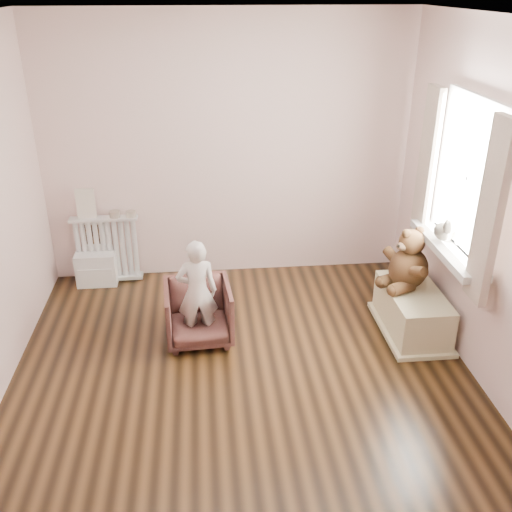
{
  "coord_description": "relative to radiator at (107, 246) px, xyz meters",
  "views": [
    {
      "loc": [
        -0.25,
        -3.65,
        2.79
      ],
      "look_at": [
        0.15,
        0.45,
        0.8
      ],
      "focal_mm": 40.0,
      "sensor_mm": 36.0,
      "label": 1
    }
  ],
  "objects": [
    {
      "name": "curtain_left",
      "position": [
        2.89,
        -1.95,
        1.0
      ],
      "size": [
        0.06,
        0.26,
        1.3
      ],
      "primitive_type": "cube",
      "color": "beige",
      "rests_on": "right_wall"
    },
    {
      "name": "radiator",
      "position": [
        0.0,
        0.0,
        0.0
      ],
      "size": [
        0.66,
        0.12,
        0.7
      ],
      "primitive_type": "cube",
      "color": "silver",
      "rests_on": "floor"
    },
    {
      "name": "teddy_bear",
      "position": [
        2.72,
        -1.12,
        0.28
      ],
      "size": [
        0.53,
        0.47,
        0.54
      ],
      "primitive_type": null,
      "rotation": [
        0.0,
        0.0,
        0.36
      ],
      "color": "#321E0E",
      "rests_on": "toy_bench"
    },
    {
      "name": "toy_vanity",
      "position": [
        -0.11,
        -0.03,
        -0.11
      ],
      "size": [
        0.4,
        0.28,
        0.62
      ],
      "primitive_type": "cube",
      "color": "silver",
      "rests_on": "floor"
    },
    {
      "name": "right_wall",
      "position": [
        3.04,
        -1.68,
        0.91
      ],
      "size": [
        0.02,
        3.6,
        2.6
      ],
      "primitive_type": "cube",
      "color": "silver",
      "rests_on": "ground"
    },
    {
      "name": "floor",
      "position": [
        1.24,
        -1.68,
        -0.39
      ],
      "size": [
        3.6,
        3.6,
        0.01
      ],
      "primitive_type": "cube",
      "color": "black",
      "rests_on": "ground"
    },
    {
      "name": "curtain_right",
      "position": [
        2.89,
        -0.81,
        1.0
      ],
      "size": [
        0.06,
        0.26,
        1.3
      ],
      "primitive_type": "cube",
      "color": "beige",
      "rests_on": "right_wall"
    },
    {
      "name": "child",
      "position": [
        0.91,
        -1.22,
        0.09
      ],
      "size": [
        0.35,
        0.25,
        0.93
      ],
      "primitive_type": "imported",
      "rotation": [
        0.0,
        0.0,
        3.21
      ],
      "color": "silver",
      "rests_on": "armchair"
    },
    {
      "name": "window",
      "position": [
        3.0,
        -1.38,
        1.06
      ],
      "size": [
        0.03,
        0.9,
        1.1
      ],
      "primitive_type": "cube",
      "color": "white",
      "rests_on": "right_wall"
    },
    {
      "name": "toy_bench",
      "position": [
        2.76,
        -1.22,
        -0.19
      ],
      "size": [
        0.44,
        0.84,
        0.39
      ],
      "primitive_type": "cube",
      "color": "beige",
      "rests_on": "floor"
    },
    {
      "name": "window_sill",
      "position": [
        2.91,
        -1.38,
        0.48
      ],
      "size": [
        0.22,
        1.1,
        0.06
      ],
      "primitive_type": "cube",
      "color": "silver",
      "rests_on": "right_wall"
    },
    {
      "name": "back_wall",
      "position": [
        1.24,
        0.12,
        0.91
      ],
      "size": [
        3.6,
        0.02,
        2.6
      ],
      "primitive_type": "cube",
      "color": "silver",
      "rests_on": "ground"
    },
    {
      "name": "plush_cat",
      "position": [
        2.9,
        -1.3,
        0.61
      ],
      "size": [
        0.2,
        0.28,
        0.21
      ],
      "primitive_type": null,
      "rotation": [
        0.0,
        0.0,
        -0.19
      ],
      "color": "slate",
      "rests_on": "window_sill"
    },
    {
      "name": "tin_b",
      "position": [
        0.27,
        0.0,
        0.33
      ],
      "size": [
        0.1,
        0.1,
        0.06
      ],
      "primitive_type": "cylinder",
      "color": "#A59E8C",
      "rests_on": "radiator"
    },
    {
      "name": "ceiling",
      "position": [
        1.24,
        -1.68,
        2.21
      ],
      "size": [
        3.6,
        3.6,
        0.01
      ],
      "primitive_type": "cube",
      "color": "white",
      "rests_on": "ground"
    },
    {
      "name": "armchair",
      "position": [
        0.91,
        -1.17,
        -0.13
      ],
      "size": [
        0.59,
        0.6,
        0.52
      ],
      "primitive_type": "imported",
      "rotation": [
        0.0,
        0.0,
        0.07
      ],
      "color": "#522C26",
      "rests_on": "floor"
    },
    {
      "name": "paper_doll",
      "position": [
        -0.15,
        0.0,
        0.46
      ],
      "size": [
        0.18,
        0.02,
        0.3
      ],
      "primitive_type": "cube",
      "color": "beige",
      "rests_on": "radiator"
    },
    {
      "name": "front_wall",
      "position": [
        1.24,
        -3.48,
        0.91
      ],
      "size": [
        3.6,
        0.02,
        2.6
      ],
      "primitive_type": "cube",
      "color": "silver",
      "rests_on": "ground"
    },
    {
      "name": "tin_a",
      "position": [
        0.11,
        0.0,
        0.34
      ],
      "size": [
        0.1,
        0.1,
        0.06
      ],
      "primitive_type": "cylinder",
      "color": "#A59E8C",
      "rests_on": "radiator"
    }
  ]
}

